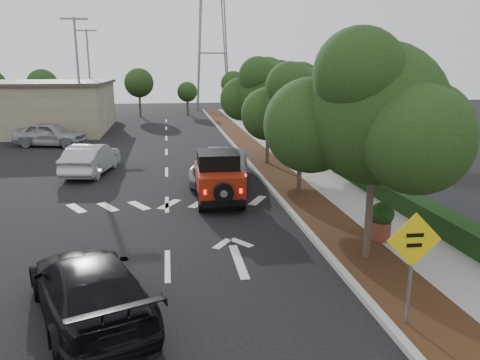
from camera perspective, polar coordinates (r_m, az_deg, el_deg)
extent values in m
plane|color=black|center=(13.36, -8.83, -10.28)|extent=(120.00, 120.00, 0.00)
cube|color=#9E9B93|center=(25.20, 1.57, 1.50)|extent=(0.20, 70.00, 0.15)
cube|color=black|center=(25.40, 3.79, 1.54)|extent=(1.80, 70.00, 0.12)
cube|color=gray|center=(25.87, 7.91, 1.66)|extent=(2.00, 70.00, 0.12)
cube|color=black|center=(26.24, 10.86, 2.47)|extent=(0.80, 70.00, 0.80)
cylinder|color=black|center=(20.17, -5.08, -0.73)|extent=(0.28, 0.78, 0.77)
cylinder|color=black|center=(20.29, -0.83, -0.59)|extent=(0.28, 0.78, 0.77)
cylinder|color=black|center=(17.82, -4.68, -2.66)|extent=(0.28, 0.78, 0.77)
cylinder|color=black|center=(17.96, 0.13, -2.49)|extent=(0.28, 0.78, 0.77)
cube|color=maroon|center=(18.91, -2.64, -0.01)|extent=(1.80, 3.61, 0.97)
cube|color=black|center=(19.02, -2.75, 2.52)|extent=(1.63, 1.99, 0.62)
cube|color=maroon|center=(20.25, -3.00, 0.68)|extent=(1.55, 1.03, 0.79)
cube|color=black|center=(17.23, -2.05, -2.87)|extent=(1.66, 0.20, 0.21)
cylinder|color=black|center=(16.98, -2.01, -1.59)|extent=(0.74, 0.22, 0.74)
cube|color=#FF190C|center=(17.12, -4.29, -1.50)|extent=(0.10, 0.04, 0.17)
cube|color=#FF190C|center=(17.24, 0.11, -1.34)|extent=(0.10, 0.04, 0.17)
imported|color=#9B9EA3|center=(22.45, -2.44, 1.82)|extent=(3.50, 5.95, 1.56)
imported|color=black|center=(10.86, -17.94, -12.40)|extent=(3.72, 5.47, 1.47)
imported|color=#AAAEB2|center=(25.17, -17.69, 2.48)|extent=(2.51, 4.96, 1.56)
imported|color=#939499|center=(34.96, -22.14, 5.19)|extent=(5.24, 3.23, 1.67)
cylinder|color=slate|center=(10.39, 20.05, -10.68)|extent=(0.08, 0.08, 2.24)
cube|color=yellow|center=(10.09, 20.48, -6.86)|extent=(1.15, 0.08, 1.15)
cube|color=black|center=(10.04, 20.58, -6.33)|extent=(0.36, 0.03, 0.08)
cube|color=black|center=(10.11, 20.48, -7.47)|extent=(0.32, 0.02, 0.08)
cylinder|color=brown|center=(15.28, 16.82, -5.92)|extent=(0.60, 0.60, 0.58)
sphere|color=black|center=(15.11, 16.97, -3.94)|extent=(0.73, 0.73, 0.73)
imported|color=black|center=(15.08, 16.99, -3.64)|extent=(0.63, 0.55, 0.69)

